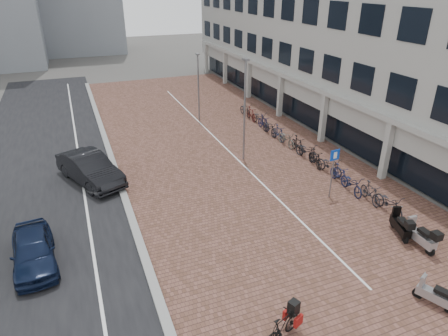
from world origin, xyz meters
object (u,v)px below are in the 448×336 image
scooter_front (421,235)px  scooter_back (437,294)px  car_dark (90,169)px  scooter_mid (401,224)px  parking_sign (333,166)px  hero_bike (282,327)px  car_navy (33,250)px

scooter_front → scooter_back: bearing=-125.5°
car_dark → scooter_mid: size_ratio=2.97×
parking_sign → hero_bike: bearing=-140.6°
scooter_mid → hero_bike: bearing=-139.0°
parking_sign → car_navy: bearing=174.1°
scooter_back → scooter_mid: bearing=38.7°
scooter_back → parking_sign: 7.83m
hero_bike → scooter_front: (7.72, 2.07, 0.05)m
car_navy → parking_sign: parking_sign is taller
scooter_front → scooter_back: size_ratio=1.14×
scooter_front → parking_sign: (-1.03, 4.89, 1.23)m
scooter_mid → car_navy: bearing=-175.0°
car_dark → scooter_mid: car_dark is taller
scooter_front → hero_bike: bearing=-163.2°
car_dark → scooter_back: (10.20, -13.95, -0.29)m
scooter_back → hero_bike: bearing=149.3°
scooter_mid → parking_sign: bearing=121.7°
scooter_front → car_navy: bearing=164.4°
scooter_mid → parking_sign: parking_sign is taller
car_navy → scooter_front: car_navy is taller
scooter_mid → scooter_back: scooter_mid is taller
scooter_front → scooter_back: 3.47m
scooter_back → parking_sign: size_ratio=0.56×
car_navy → hero_bike: bearing=-48.1°
car_dark → hero_bike: size_ratio=2.79×
car_dark → hero_bike: (4.59, -13.26, -0.28)m
scooter_back → parking_sign: (1.08, 7.65, 1.30)m
car_navy → parking_sign: size_ratio=1.45×
car_dark → scooter_back: bearing=-77.3°
car_navy → car_dark: 7.01m
scooter_mid → parking_sign: 4.21m
scooter_front → scooter_mid: size_ratio=1.04×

